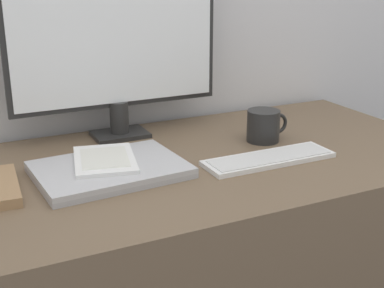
{
  "coord_description": "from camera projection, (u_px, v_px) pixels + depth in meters",
  "views": [
    {
      "loc": [
        -0.49,
        -0.95,
        1.18
      ],
      "look_at": [
        0.03,
        0.13,
        0.78
      ],
      "focal_mm": 50.0,
      "sensor_mm": 36.0,
      "label": 1
    }
  ],
  "objects": [
    {
      "name": "coffee_mug",
      "position": [
        264.0,
        126.0,
        1.46
      ],
      "size": [
        0.12,
        0.09,
        0.09
      ],
      "color": "black",
      "rests_on": "desk"
    },
    {
      "name": "desk",
      "position": [
        174.0,
        288.0,
        1.43
      ],
      "size": [
        1.49,
        0.69,
        0.72
      ],
      "color": "brown",
      "rests_on": "ground_plane"
    },
    {
      "name": "laptop",
      "position": [
        110.0,
        170.0,
        1.24
      ],
      "size": [
        0.35,
        0.26,
        0.02
      ],
      "color": "#A3A3A8",
      "rests_on": "desk"
    },
    {
      "name": "monitor",
      "position": [
        115.0,
        37.0,
        1.42
      ],
      "size": [
        0.59,
        0.11,
        0.51
      ],
      "color": "#262626",
      "rests_on": "desk"
    },
    {
      "name": "ereader",
      "position": [
        105.0,
        159.0,
        1.25
      ],
      "size": [
        0.18,
        0.22,
        0.01
      ],
      "color": "white",
      "rests_on": "laptop"
    },
    {
      "name": "keyboard",
      "position": [
        269.0,
        159.0,
        1.32
      ],
      "size": [
        0.34,
        0.1,
        0.01
      ],
      "color": "silver",
      "rests_on": "desk"
    }
  ]
}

